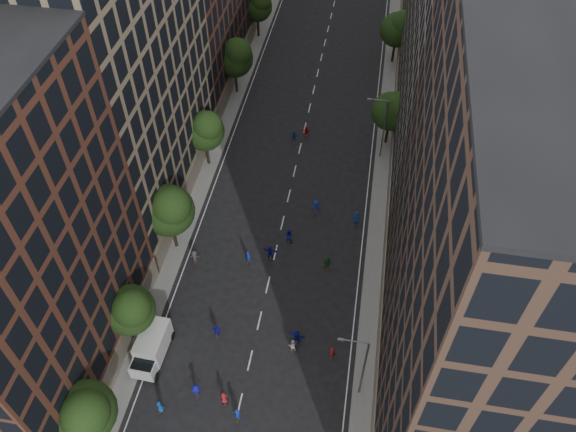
% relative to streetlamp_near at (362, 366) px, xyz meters
% --- Properties ---
extents(ground, '(240.00, 240.00, 0.00)m').
position_rel_streetlamp_near_xyz_m(ground, '(-10.37, 28.00, -5.17)').
color(ground, black).
rests_on(ground, ground).
extents(sidewalk_left, '(4.00, 105.00, 0.15)m').
position_rel_streetlamp_near_xyz_m(sidewalk_left, '(-22.37, 35.50, -5.09)').
color(sidewalk_left, slate).
rests_on(sidewalk_left, ground).
extents(sidewalk_right, '(4.00, 105.00, 0.15)m').
position_rel_streetlamp_near_xyz_m(sidewalk_right, '(1.63, 35.50, -5.09)').
color(sidewalk_right, slate).
rests_on(sidewalk_right, ground).
extents(bldg_left_b, '(14.00, 26.00, 34.00)m').
position_rel_streetlamp_near_xyz_m(bldg_left_b, '(-29.37, 23.00, 11.83)').
color(bldg_left_b, '#857057').
rests_on(bldg_left_b, ground).
extents(bldg_right_a, '(14.00, 30.00, 36.00)m').
position_rel_streetlamp_near_xyz_m(bldg_right_a, '(8.63, 3.00, 12.83)').
color(bldg_right_a, '#4C3429').
rests_on(bldg_right_a, ground).
extents(bldg_right_b, '(14.00, 28.00, 33.00)m').
position_rel_streetlamp_near_xyz_m(bldg_right_b, '(8.63, 32.00, 11.33)').
color(bldg_right_b, '#6F665C').
rests_on(bldg_right_b, ground).
extents(tree_left_0, '(5.20, 5.20, 8.83)m').
position_rel_streetlamp_near_xyz_m(tree_left_0, '(-21.38, -8.15, 0.79)').
color(tree_left_0, black).
rests_on(tree_left_0, ground).
extents(tree_left_1, '(4.80, 4.80, 8.21)m').
position_rel_streetlamp_near_xyz_m(tree_left_1, '(-21.39, 1.86, 0.38)').
color(tree_left_1, black).
rests_on(tree_left_1, ground).
extents(tree_left_2, '(5.60, 5.60, 9.45)m').
position_rel_streetlamp_near_xyz_m(tree_left_2, '(-21.36, 13.83, 1.19)').
color(tree_left_2, black).
rests_on(tree_left_2, ground).
extents(tree_left_3, '(5.00, 5.00, 8.58)m').
position_rel_streetlamp_near_xyz_m(tree_left_3, '(-21.38, 27.85, 0.65)').
color(tree_left_3, black).
rests_on(tree_left_3, ground).
extents(tree_left_4, '(5.40, 5.40, 9.08)m').
position_rel_streetlamp_near_xyz_m(tree_left_4, '(-21.37, 43.84, 0.93)').
color(tree_left_4, black).
rests_on(tree_left_4, ground).
extents(tree_left_5, '(4.80, 4.80, 8.33)m').
position_rel_streetlamp_near_xyz_m(tree_left_5, '(-21.39, 59.86, 0.51)').
color(tree_left_5, black).
rests_on(tree_left_5, ground).
extents(tree_right_a, '(5.00, 5.00, 8.39)m').
position_rel_streetlamp_near_xyz_m(tree_right_a, '(1.02, 35.85, 0.46)').
color(tree_right_a, black).
rests_on(tree_right_a, ground).
extents(tree_right_b, '(5.20, 5.20, 8.83)m').
position_rel_streetlamp_near_xyz_m(tree_right_b, '(1.02, 55.85, 0.79)').
color(tree_right_b, black).
rests_on(tree_right_b, ground).
extents(streetlamp_near, '(2.64, 0.22, 9.06)m').
position_rel_streetlamp_near_xyz_m(streetlamp_near, '(0.00, 0.00, 0.00)').
color(streetlamp_near, '#595B60').
rests_on(streetlamp_near, ground).
extents(streetlamp_far, '(2.64, 0.22, 9.06)m').
position_rel_streetlamp_near_xyz_m(streetlamp_far, '(0.00, 33.00, 0.00)').
color(streetlamp_far, '#595B60').
rests_on(streetlamp_far, ground).
extents(cargo_van, '(2.74, 5.55, 2.91)m').
position_rel_streetlamp_near_xyz_m(cargo_van, '(-19.66, 0.49, -3.64)').
color(cargo_van, white).
rests_on(cargo_van, ground).
extents(skater_0, '(0.89, 0.70, 1.61)m').
position_rel_streetlamp_near_xyz_m(skater_0, '(-17.22, -4.70, -4.36)').
color(skater_0, '#124599').
rests_on(skater_0, ground).
extents(skater_1, '(0.69, 0.46, 1.87)m').
position_rel_streetlamp_near_xyz_m(skater_1, '(-10.21, -4.28, -4.23)').
color(skater_1, '#1432A3').
rests_on(skater_1, ground).
extents(skater_3, '(1.19, 0.87, 1.64)m').
position_rel_streetlamp_near_xyz_m(skater_3, '(-14.41, -2.73, -4.35)').
color(skater_3, '#1415A8').
rests_on(skater_3, ground).
extents(skater_4, '(1.02, 0.49, 1.69)m').
position_rel_streetlamp_near_xyz_m(skater_4, '(-14.14, 3.64, -4.32)').
color(skater_4, '#1616B5').
rests_on(skater_4, ground).
extents(skater_5, '(1.70, 0.80, 1.76)m').
position_rel_streetlamp_near_xyz_m(skater_5, '(-6.25, 4.28, -4.29)').
color(skater_5, '#121693').
rests_on(skater_5, ground).
extents(skater_6, '(0.88, 0.74, 1.53)m').
position_rel_streetlamp_near_xyz_m(skater_6, '(-11.78, -2.92, -4.40)').
color(skater_6, '#AB1C28').
rests_on(skater_6, ground).
extents(skater_7, '(0.62, 0.43, 1.65)m').
position_rel_streetlamp_near_xyz_m(skater_7, '(-2.68, 3.19, -4.34)').
color(skater_7, maroon).
rests_on(skater_7, ground).
extents(skater_8, '(0.87, 0.73, 1.60)m').
position_rel_streetlamp_near_xyz_m(skater_8, '(-6.53, 3.31, -4.37)').
color(skater_8, '#B2B2AE').
rests_on(skater_8, ground).
extents(skater_9, '(1.13, 0.74, 1.63)m').
position_rel_streetlamp_near_xyz_m(skater_9, '(-18.87, 12.25, -4.35)').
color(skater_9, '#434247').
rests_on(skater_9, ground).
extents(skater_10, '(1.15, 0.74, 1.81)m').
position_rel_streetlamp_near_xyz_m(skater_10, '(-4.43, 13.77, -4.26)').
color(skater_10, '#1B5A1C').
rests_on(skater_10, ground).
extents(skater_11, '(1.62, 0.57, 1.72)m').
position_rel_streetlamp_near_xyz_m(skater_11, '(-10.78, 14.25, -4.31)').
color(skater_11, '#11128F').
rests_on(skater_11, ground).
extents(skater_12, '(0.86, 0.62, 1.62)m').
position_rel_streetlamp_near_xyz_m(skater_12, '(-1.87, 21.03, -4.36)').
color(skater_12, navy).
rests_on(skater_12, ground).
extents(skater_13, '(0.77, 0.66, 1.81)m').
position_rel_streetlamp_near_xyz_m(skater_13, '(-13.04, 13.14, -4.27)').
color(skater_13, '#13309D').
rests_on(skater_13, ground).
extents(skater_14, '(1.15, 1.04, 1.93)m').
position_rel_streetlamp_near_xyz_m(skater_14, '(-9.14, 16.86, -4.20)').
color(skater_14, '#122194').
rests_on(skater_14, ground).
extents(skater_15, '(1.25, 0.85, 1.78)m').
position_rel_streetlamp_near_xyz_m(skater_15, '(-6.76, 21.94, -4.28)').
color(skater_15, '#142EAA').
rests_on(skater_15, ground).
extents(skater_16, '(1.06, 0.57, 1.72)m').
position_rel_streetlamp_near_xyz_m(skater_16, '(-11.39, 34.24, -4.31)').
color(skater_16, '#124195').
rests_on(skater_16, ground).
extents(skater_17, '(1.53, 0.59, 1.61)m').
position_rel_streetlamp_near_xyz_m(skater_17, '(-9.93, 35.62, -4.36)').
color(skater_17, '#AB1C1C').
rests_on(skater_17, ground).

